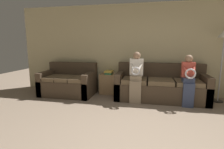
{
  "coord_description": "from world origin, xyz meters",
  "views": [
    {
      "loc": [
        0.02,
        -2.04,
        1.45
      ],
      "look_at": [
        -0.81,
        1.81,
        0.75
      ],
      "focal_mm": 28.0,
      "sensor_mm": 36.0,
      "label": 1
    }
  ],
  "objects_px": {
    "child_left_seated": "(136,75)",
    "book_stack": "(109,72)",
    "child_right_seated": "(188,78)",
    "couch_side": "(69,83)",
    "side_shelf": "(109,84)",
    "couch_main": "(160,87)",
    "floor_lamp": "(224,41)"
  },
  "relations": [
    {
      "from": "child_right_seated",
      "to": "floor_lamp",
      "type": "bearing_deg",
      "value": 29.53
    },
    {
      "from": "book_stack",
      "to": "floor_lamp",
      "type": "bearing_deg",
      "value": -2.63
    },
    {
      "from": "child_right_seated",
      "to": "floor_lamp",
      "type": "distance_m",
      "value": 1.28
    },
    {
      "from": "side_shelf",
      "to": "book_stack",
      "type": "bearing_deg",
      "value": 32.95
    },
    {
      "from": "floor_lamp",
      "to": "child_right_seated",
      "type": "bearing_deg",
      "value": -150.47
    },
    {
      "from": "couch_side",
      "to": "child_right_seated",
      "type": "xyz_separation_m",
      "value": [
        3.15,
        -0.3,
        0.34
      ]
    },
    {
      "from": "floor_lamp",
      "to": "child_left_seated",
      "type": "bearing_deg",
      "value": -167.13
    },
    {
      "from": "couch_side",
      "to": "side_shelf",
      "type": "bearing_deg",
      "value": 15.3
    },
    {
      "from": "side_shelf",
      "to": "book_stack",
      "type": "xyz_separation_m",
      "value": [
        0.0,
        0.0,
        0.34
      ]
    },
    {
      "from": "couch_main",
      "to": "child_left_seated",
      "type": "xyz_separation_m",
      "value": [
        -0.6,
        -0.36,
        0.35
      ]
    },
    {
      "from": "child_right_seated",
      "to": "book_stack",
      "type": "height_order",
      "value": "child_right_seated"
    },
    {
      "from": "couch_side",
      "to": "child_right_seated",
      "type": "relative_size",
      "value": 1.23
    },
    {
      "from": "child_right_seated",
      "to": "book_stack",
      "type": "bearing_deg",
      "value": 163.48
    },
    {
      "from": "child_left_seated",
      "to": "side_shelf",
      "type": "height_order",
      "value": "child_left_seated"
    },
    {
      "from": "couch_side",
      "to": "book_stack",
      "type": "relative_size",
      "value": 4.82
    },
    {
      "from": "child_left_seated",
      "to": "book_stack",
      "type": "xyz_separation_m",
      "value": [
        -0.83,
        0.6,
        -0.05
      ]
    },
    {
      "from": "couch_side",
      "to": "floor_lamp",
      "type": "bearing_deg",
      "value": 2.51
    },
    {
      "from": "couch_side",
      "to": "child_right_seated",
      "type": "distance_m",
      "value": 3.18
    },
    {
      "from": "couch_side",
      "to": "child_left_seated",
      "type": "xyz_separation_m",
      "value": [
        1.94,
        -0.29,
        0.36
      ]
    },
    {
      "from": "side_shelf",
      "to": "book_stack",
      "type": "relative_size",
      "value": 1.89
    },
    {
      "from": "side_shelf",
      "to": "couch_main",
      "type": "bearing_deg",
      "value": -9.38
    },
    {
      "from": "child_left_seated",
      "to": "book_stack",
      "type": "relative_size",
      "value": 4.11
    },
    {
      "from": "book_stack",
      "to": "side_shelf",
      "type": "bearing_deg",
      "value": -147.05
    },
    {
      "from": "child_right_seated",
      "to": "book_stack",
      "type": "relative_size",
      "value": 3.92
    },
    {
      "from": "child_right_seated",
      "to": "book_stack",
      "type": "distance_m",
      "value": 2.12
    },
    {
      "from": "side_shelf",
      "to": "book_stack",
      "type": "distance_m",
      "value": 0.34
    },
    {
      "from": "child_right_seated",
      "to": "couch_side",
      "type": "bearing_deg",
      "value": 174.6
    },
    {
      "from": "couch_main",
      "to": "floor_lamp",
      "type": "height_order",
      "value": "floor_lamp"
    },
    {
      "from": "child_left_seated",
      "to": "book_stack",
      "type": "distance_m",
      "value": 1.02
    },
    {
      "from": "couch_main",
      "to": "couch_side",
      "type": "relative_size",
      "value": 1.56
    },
    {
      "from": "couch_main",
      "to": "child_right_seated",
      "type": "height_order",
      "value": "child_right_seated"
    },
    {
      "from": "couch_main",
      "to": "child_right_seated",
      "type": "xyz_separation_m",
      "value": [
        0.6,
        -0.36,
        0.33
      ]
    }
  ]
}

